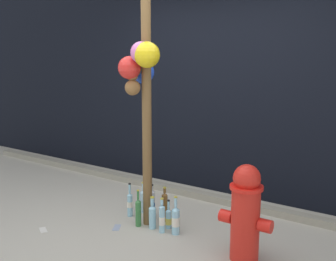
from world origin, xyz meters
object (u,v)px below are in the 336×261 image
at_px(bottle_6, 152,204).
at_px(bottle_8, 152,215).
at_px(bottle_7, 162,218).
at_px(memorial_post, 142,53).
at_px(bottle_4, 165,206).
at_px(bottle_2, 143,200).
at_px(bottle_0, 138,212).
at_px(bottle_1, 130,203).
at_px(bottle_3, 176,220).
at_px(fire_hydrant, 246,212).
at_px(bottle_5, 169,218).

distance_m(bottle_6, bottle_8, 0.27).
relative_size(bottle_6, bottle_7, 1.05).
bearing_deg(memorial_post, bottle_4, 52.33).
height_order(bottle_2, bottle_4, bottle_4).
bearing_deg(bottle_0, bottle_7, 2.73).
xyz_separation_m(memorial_post, bottle_8, (0.14, -0.03, -1.62)).
xyz_separation_m(bottle_1, bottle_6, (0.22, 0.10, 0.01)).
xyz_separation_m(bottle_2, bottle_3, (0.60, -0.26, 0.00)).
bearing_deg(memorial_post, bottle_1, 162.12).
bearing_deg(memorial_post, bottle_0, -98.69).
height_order(bottle_0, bottle_1, bottle_0).
height_order(bottle_7, bottle_8, bottle_7).
bearing_deg(bottle_2, fire_hydrant, -13.96).
bearing_deg(bottle_4, bottle_8, -90.23).
bearing_deg(bottle_3, bottle_2, 156.53).
bearing_deg(bottle_8, fire_hydrant, -3.07).
xyz_separation_m(fire_hydrant, bottle_4, (-1.02, 0.27, -0.26)).
distance_m(fire_hydrant, bottle_4, 1.09).
xyz_separation_m(bottle_6, bottle_8, (0.17, -0.22, -0.02)).
relative_size(bottle_1, bottle_4, 0.99).
relative_size(fire_hydrant, bottle_3, 2.17).
bearing_deg(bottle_8, bottle_0, -165.59).
bearing_deg(bottle_1, bottle_4, 14.73).
height_order(bottle_0, bottle_3, bottle_0).
bearing_deg(fire_hydrant, bottle_0, 179.23).
height_order(fire_hydrant, bottle_3, fire_hydrant).
relative_size(memorial_post, bottle_3, 7.88).
height_order(bottle_5, bottle_7, bottle_7).
bearing_deg(fire_hydrant, bottle_5, 170.52).
distance_m(bottle_2, bottle_3, 0.66).
bearing_deg(bottle_7, bottle_8, 169.49).
height_order(bottle_4, bottle_5, bottle_4).
height_order(bottle_4, bottle_7, bottle_4).
height_order(bottle_1, bottle_3, bottle_3).
distance_m(memorial_post, bottle_4, 1.61).
bearing_deg(memorial_post, bottle_6, 97.76).
xyz_separation_m(bottle_4, bottle_8, (-0.00, -0.22, -0.03)).
bearing_deg(bottle_6, bottle_4, 0.07).
distance_m(fire_hydrant, bottle_5, 0.96).
bearing_deg(bottle_4, bottle_0, -120.71).
distance_m(bottle_0, bottle_7, 0.29).
relative_size(fire_hydrant, bottle_6, 2.24).
relative_size(bottle_1, bottle_6, 0.99).
bearing_deg(fire_hydrant, memorial_post, 175.59).
height_order(bottle_3, bottle_5, bottle_3).
xyz_separation_m(bottle_1, bottle_8, (0.39, -0.12, -0.01)).
bearing_deg(bottle_4, bottle_1, -165.27).
distance_m(fire_hydrant, bottle_2, 1.43).
bearing_deg(bottle_4, bottle_2, 169.07).
distance_m(bottle_0, bottle_4, 0.30).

